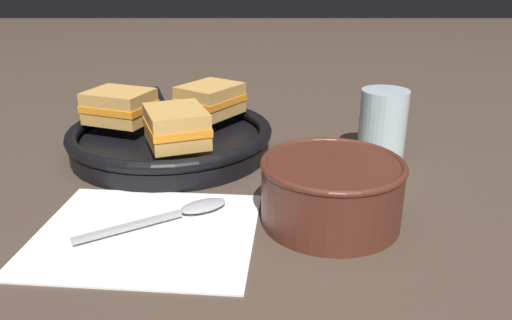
{
  "coord_description": "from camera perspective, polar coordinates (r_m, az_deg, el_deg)",
  "views": [
    {
      "loc": [
        0.03,
        -0.5,
        0.26
      ],
      "look_at": [
        0.02,
        0.06,
        0.04
      ],
      "focal_mm": 35.0,
      "sensor_mm": 36.0,
      "label": 1
    }
  ],
  "objects": [
    {
      "name": "skillet",
      "position": [
        0.74,
        -9.55,
        2.5
      ],
      "size": [
        0.29,
        0.41,
        0.04
      ],
      "color": "black",
      "rests_on": "ground_plane"
    },
    {
      "name": "napkin",
      "position": [
        0.54,
        -12.31,
        -8.02
      ],
      "size": [
        0.24,
        0.21,
        0.0
      ],
      "color": "white",
      "rests_on": "ground_plane"
    },
    {
      "name": "sandwich_far_left",
      "position": [
        0.65,
        -8.94,
        3.86
      ],
      "size": [
        0.1,
        0.11,
        0.05
      ],
      "rotation": [
        0.0,
        0.0,
        6.63
      ],
      "color": "#C18E47",
      "rests_on": "skillet"
    },
    {
      "name": "drinking_glass",
      "position": [
        0.72,
        14.42,
        3.93
      ],
      "size": [
        0.07,
        0.07,
        0.1
      ],
      "color": "silver",
      "rests_on": "ground_plane"
    },
    {
      "name": "ground_plane",
      "position": [
        0.57,
        -2.47,
        -5.97
      ],
      "size": [
        4.0,
        4.0,
        0.0
      ],
      "primitive_type": "plane",
      "color": "#47382D"
    },
    {
      "name": "sandwich_near_left",
      "position": [
        0.77,
        -5.09,
        6.89
      ],
      "size": [
        0.11,
        0.12,
        0.05
      ],
      "rotation": [
        0.0,
        0.0,
        2.53
      ],
      "color": "#C18E47",
      "rests_on": "skillet"
    },
    {
      "name": "spoon",
      "position": [
        0.55,
        -8.14,
        -5.9
      ],
      "size": [
        0.15,
        0.1,
        0.01
      ],
      "rotation": [
        0.0,
        0.0,
        0.54
      ],
      "color": "#9E9EA3",
      "rests_on": "napkin"
    },
    {
      "name": "sandwich_near_right",
      "position": [
        0.76,
        -15.16,
        5.97
      ],
      "size": [
        0.11,
        0.1,
        0.05
      ],
      "rotation": [
        0.0,
        0.0,
        4.35
      ],
      "color": "#C18E47",
      "rests_on": "skillet"
    },
    {
      "name": "soup_bowl",
      "position": [
        0.54,
        8.78,
        -3.12
      ],
      "size": [
        0.15,
        0.15,
        0.07
      ],
      "color": "#4C2319",
      "rests_on": "ground_plane"
    }
  ]
}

